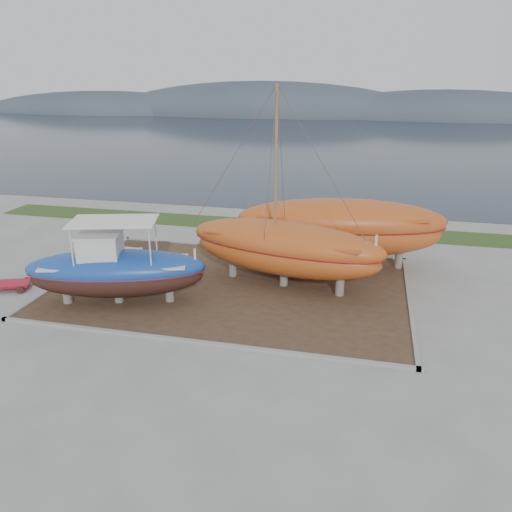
% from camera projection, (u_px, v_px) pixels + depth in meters
% --- Properties ---
extents(ground, '(140.00, 140.00, 0.00)m').
position_uv_depth(ground, '(208.00, 321.00, 22.85)').
color(ground, gray).
rests_on(ground, ground).
extents(dirt_patch, '(18.00, 12.00, 0.06)m').
position_uv_depth(dirt_patch, '(232.00, 286.00, 26.50)').
color(dirt_patch, '#422D1E').
rests_on(dirt_patch, ground).
extents(curb_frame, '(18.60, 12.60, 0.15)m').
position_uv_depth(curb_frame, '(232.00, 285.00, 26.49)').
color(curb_frame, gray).
rests_on(curb_frame, ground).
extents(grass_strip, '(44.00, 3.00, 0.08)m').
position_uv_depth(grass_strip, '(274.00, 226.00, 37.02)').
color(grass_strip, '#284219').
rests_on(grass_strip, ground).
extents(sea, '(260.00, 100.00, 0.04)m').
position_uv_depth(sea, '(334.00, 139.00, 86.91)').
color(sea, '#182331').
rests_on(sea, ground).
extents(mountain_ridge, '(200.00, 36.00, 20.00)m').
position_uv_depth(mountain_ridge, '(351.00, 115.00, 137.24)').
color(mountain_ridge, '#333D49').
rests_on(mountain_ridge, ground).
extents(blue_caique, '(9.06, 4.92, 4.16)m').
position_uv_depth(blue_caique, '(115.00, 262.00, 23.93)').
color(blue_caique, '#1A44A1').
rests_on(blue_caique, dirt_patch).
extents(white_dinghy, '(4.01, 2.27, 1.14)m').
position_uv_depth(white_dinghy, '(116.00, 257.00, 28.94)').
color(white_dinghy, silver).
rests_on(white_dinghy, dirt_patch).
extents(orange_sailboat, '(11.00, 5.23, 10.16)m').
position_uv_depth(orange_sailboat, '(286.00, 191.00, 24.86)').
color(orange_sailboat, '#B04C1B').
rests_on(orange_sailboat, dirt_patch).
extents(orange_bare_hull, '(12.20, 5.05, 3.88)m').
position_uv_depth(orange_bare_hull, '(340.00, 234.00, 28.60)').
color(orange_bare_hull, '#B04C1B').
rests_on(orange_bare_hull, dirt_patch).
extents(red_trailer, '(2.98, 2.19, 0.38)m').
position_uv_depth(red_trailer, '(13.00, 286.00, 26.12)').
color(red_trailer, '#AB1324').
rests_on(red_trailer, ground).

